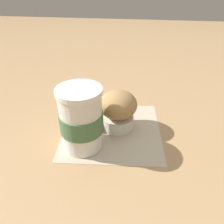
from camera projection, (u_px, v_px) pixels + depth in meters
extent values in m
plane|color=tan|center=(112.00, 130.00, 0.55)|extent=(3.00, 3.00, 0.00)
cube|color=beige|center=(112.00, 130.00, 0.55)|extent=(0.26, 0.26, 0.00)
cylinder|color=white|center=(81.00, 121.00, 0.47)|extent=(0.09, 0.09, 0.13)
cylinder|color=white|center=(79.00, 91.00, 0.43)|extent=(0.10, 0.10, 0.01)
cylinder|color=#4C754C|center=(81.00, 121.00, 0.47)|extent=(0.09, 0.09, 0.04)
cylinder|color=white|center=(118.00, 121.00, 0.55)|extent=(0.08, 0.08, 0.03)
ellipsoid|color=#AD8451|center=(118.00, 105.00, 0.53)|extent=(0.09, 0.09, 0.07)
ellipsoid|color=yellow|center=(111.00, 112.00, 0.58)|extent=(0.05, 0.06, 0.04)
ellipsoid|color=yellow|center=(96.00, 121.00, 0.55)|extent=(0.07, 0.07, 0.04)
ellipsoid|color=yellow|center=(85.00, 133.00, 0.51)|extent=(0.06, 0.04, 0.04)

